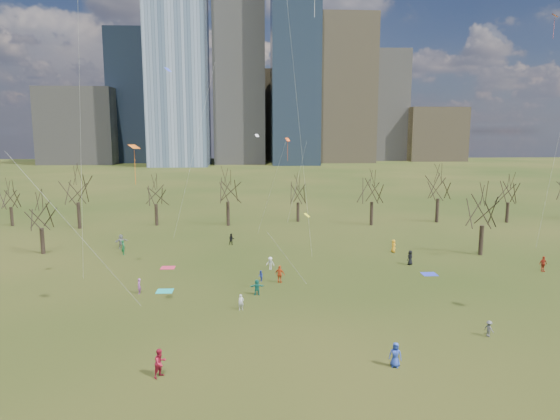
{
  "coord_description": "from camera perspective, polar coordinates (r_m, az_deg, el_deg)",
  "views": [
    {
      "loc": [
        -3.26,
        -42.33,
        15.61
      ],
      "look_at": [
        0.0,
        12.0,
        7.0
      ],
      "focal_mm": 32.0,
      "sensor_mm": 36.0,
      "label": 1
    }
  ],
  "objects": [
    {
      "name": "person_10",
      "position": [
        63.63,
        27.86,
        -5.46
      ],
      "size": [
        1.1,
        0.68,
        1.76
      ],
      "primitive_type": "imported",
      "rotation": [
        0.0,
        0.0,
        0.26
      ],
      "color": "#AC2B18",
      "rests_on": "ground"
    },
    {
      "name": "person_7",
      "position": [
        50.82,
        -15.81,
        -8.36
      ],
      "size": [
        0.39,
        0.57,
        1.5
      ],
      "primitive_type": "imported",
      "rotation": [
        0.0,
        0.0,
        4.77
      ],
      "color": "#974B95",
      "rests_on": "ground"
    },
    {
      "name": "person_11",
      "position": [
        70.45,
        -17.7,
        -3.44
      ],
      "size": [
        1.79,
        1.51,
        1.93
      ],
      "primitive_type": "imported",
      "rotation": [
        0.0,
        0.0,
        0.63
      ],
      "color": "slate",
      "rests_on": "ground"
    },
    {
      "name": "person_6",
      "position": [
        60.99,
        14.65,
        -5.29
      ],
      "size": [
        1.01,
        0.96,
        1.74
      ],
      "primitive_type": "imported",
      "rotation": [
        0.0,
        0.0,
        3.79
      ],
      "color": "black",
      "rests_on": "ground"
    },
    {
      "name": "bare_tree_row",
      "position": [
        80.18,
        -1.14,
        2.19
      ],
      "size": [
        113.04,
        29.8,
        9.5
      ],
      "color": "black",
      "rests_on": "ground"
    },
    {
      "name": "blanket_crimson",
      "position": [
        59.43,
        -12.69,
        -6.45
      ],
      "size": [
        1.6,
        1.5,
        0.03
      ],
      "primitive_type": "cube",
      "color": "#C42748",
      "rests_on": "ground"
    },
    {
      "name": "person_2",
      "position": [
        34.25,
        -13.52,
        -16.63
      ],
      "size": [
        1.13,
        1.16,
        1.89
      ],
      "primitive_type": "imported",
      "rotation": [
        0.0,
        0.0,
        0.9
      ],
      "color": "#A6172E",
      "rests_on": "ground"
    },
    {
      "name": "blanket_navy",
      "position": [
        57.89,
        16.7,
        -7.03
      ],
      "size": [
        1.6,
        1.5,
        0.03
      ],
      "primitive_type": "cube",
      "color": "#2936C0",
      "rests_on": "ground"
    },
    {
      "name": "kites_airborne",
      "position": [
        52.18,
        4.57,
        6.17
      ],
      "size": [
        74.77,
        49.27,
        28.77
      ],
      "color": "orange",
      "rests_on": "ground"
    },
    {
      "name": "person_4",
      "position": [
        52.17,
        -0.02,
        -7.35
      ],
      "size": [
        1.18,
        0.86,
        1.86
      ],
      "primitive_type": "imported",
      "rotation": [
        0.0,
        0.0,
        2.72
      ],
      "color": "#D94418",
      "rests_on": "ground"
    },
    {
      "name": "person_3",
      "position": [
        42.47,
        22.77,
        -12.39
      ],
      "size": [
        0.81,
        0.94,
        1.26
      ],
      "primitive_type": "imported",
      "rotation": [
        0.0,
        0.0,
        2.08
      ],
      "color": "#5C5D61",
      "rests_on": "ground"
    },
    {
      "name": "person_9",
      "position": [
        57.15,
        -1.11,
        -6.1
      ],
      "size": [
        1.08,
        0.84,
        1.48
      ],
      "primitive_type": "imported",
      "rotation": [
        0.0,
        0.0,
        5.94
      ],
      "color": "silver",
      "rests_on": "ground"
    },
    {
      "name": "ground",
      "position": [
        45.24,
        0.93,
        -11.2
      ],
      "size": [
        500.0,
        500.0,
        0.0
      ],
      "primitive_type": "plane",
      "color": "black",
      "rests_on": "ground"
    },
    {
      "name": "person_14",
      "position": [
        69.55,
        -5.56,
        -3.34
      ],
      "size": [
        0.87,
        0.72,
        1.62
      ],
      "primitive_type": "imported",
      "rotation": [
        0.0,
        0.0,
        0.15
      ],
      "color": "black",
      "rests_on": "ground"
    },
    {
      "name": "person_1",
      "position": [
        44.83,
        -4.47,
        -10.46
      ],
      "size": [
        0.59,
        0.48,
        1.4
      ],
      "primitive_type": "imported",
      "rotation": [
        0.0,
        0.0,
        0.32
      ],
      "color": "silver",
      "rests_on": "ground"
    },
    {
      "name": "person_13",
      "position": [
        66.9,
        -17.48,
        -4.1
      ],
      "size": [
        0.72,
        0.82,
        1.88
      ],
      "primitive_type": "imported",
      "rotation": [
        0.0,
        0.0,
        2.06
      ],
      "color": "#19743A",
      "rests_on": "ground"
    },
    {
      "name": "person_0",
      "position": [
        35.49,
        13.05,
        -15.82
      ],
      "size": [
        0.97,
        0.79,
        1.7
      ],
      "primitive_type": "imported",
      "rotation": [
        0.0,
        0.0,
        5.95
      ],
      "color": "#2946B5",
      "rests_on": "ground"
    },
    {
      "name": "downtown_skyline",
      "position": [
        254.06,
        -3.34,
        14.26
      ],
      "size": [
        212.5,
        78.0,
        118.0
      ],
      "color": "slate",
      "rests_on": "ground"
    },
    {
      "name": "blanket_teal",
      "position": [
        51.11,
        -13.03,
        -9.01
      ],
      "size": [
        1.6,
        1.5,
        0.03
      ],
      "primitive_type": "cube",
      "color": "teal",
      "rests_on": "ground"
    },
    {
      "name": "person_8",
      "position": [
        52.85,
        -2.23,
        -7.54
      ],
      "size": [
        0.56,
        0.65,
        1.16
      ],
      "primitive_type": "imported",
      "rotation": [
        0.0,
        0.0,
        4.95
      ],
      "color": "#273BAB",
      "rests_on": "ground"
    },
    {
      "name": "person_12",
      "position": [
        66.71,
        12.83,
        -4.03
      ],
      "size": [
        0.69,
        0.92,
        1.69
      ],
      "primitive_type": "imported",
      "rotation": [
        0.0,
        0.0,
        1.77
      ],
      "color": "#F7A31B",
      "rests_on": "ground"
    },
    {
      "name": "person_5",
      "position": [
        48.61,
        -2.66,
        -8.8
      ],
      "size": [
        1.45,
        0.56,
        1.53
      ],
      "primitive_type": "imported",
      "rotation": [
        0.0,
        0.0,
        3.22
      ],
      "color": "#1A776A",
      "rests_on": "ground"
    }
  ]
}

